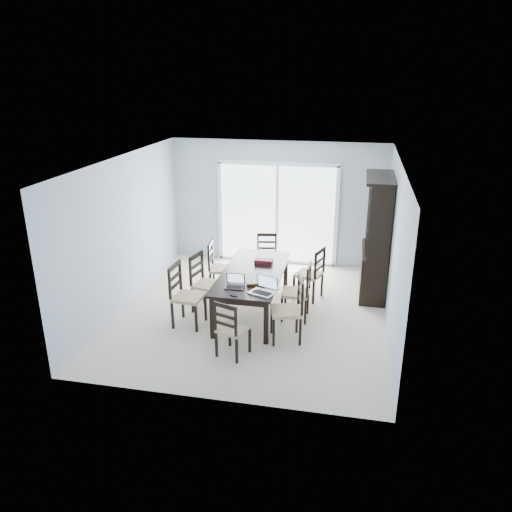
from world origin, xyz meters
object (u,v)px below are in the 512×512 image
object	(u,v)px
game_box	(264,261)
hot_tub	(253,223)
chair_end_far	(267,251)
chair_right_near	(293,302)
china_hutch	(376,238)
dining_table	(253,276)
chair_left_mid	(202,276)
laptop_silver	(262,290)
chair_right_far	(314,268)
cell_phone	(234,295)
chair_right_mid	(302,286)
chair_left_far	(217,262)
chair_end_near	(229,324)
laptop_dark	(234,285)
chair_left_near	(182,288)

from	to	relation	value
game_box	hot_tub	xyz separation A→B (m)	(-0.85, 3.13, -0.27)
chair_end_far	chair_right_near	bearing A→B (deg)	99.43
china_hutch	dining_table	bearing A→B (deg)	-148.29
china_hutch	game_box	bearing A→B (deg)	-156.22
chair_left_mid	laptop_silver	world-z (taller)	chair_left_mid
chair_right_far	cell_phone	world-z (taller)	chair_right_far
laptop_silver	chair_right_mid	bearing A→B (deg)	76.57
chair_right_far	chair_end_far	bearing A→B (deg)	68.57
chair_left_mid	chair_end_far	bearing A→B (deg)	166.09
chair_left_far	laptop_silver	size ratio (longest dim) A/B	2.60
chair_left_mid	dining_table	bearing A→B (deg)	106.00
dining_table	chair_end_near	distance (m)	1.49
chair_right_far	chair_right_mid	bearing A→B (deg)	-170.16
chair_left_mid	laptop_silver	size ratio (longest dim) A/B	2.67
chair_end_near	cell_phone	size ratio (longest dim) A/B	9.25
dining_table	chair_end_far	size ratio (longest dim) A/B	2.12
laptop_dark	chair_right_far	bearing A→B (deg)	49.87
chair_right_far	chair_left_mid	bearing A→B (deg)	131.77
laptop_silver	game_box	size ratio (longest dim) A/B	1.41
chair_left_far	cell_phone	distance (m)	1.87
chair_left_mid	chair_right_near	size ratio (longest dim) A/B	0.99
china_hutch	chair_end_far	world-z (taller)	china_hutch
game_box	chair_left_mid	bearing A→B (deg)	-154.83
dining_table	chair_right_near	world-z (taller)	chair_right_near
chair_left_mid	chair_left_far	distance (m)	0.75
game_box	chair_end_near	bearing A→B (deg)	-93.99
chair_left_far	chair_end_near	distance (m)	2.34
game_box	laptop_dark	bearing A→B (deg)	-102.70
chair_right_near	game_box	size ratio (longest dim) A/B	3.81
chair_right_far	hot_tub	distance (m)	3.28
laptop_silver	game_box	xyz separation A→B (m)	(-0.21, 1.24, -0.02)
china_hutch	chair_left_far	size ratio (longest dim) A/B	1.95
china_hutch	chair_right_near	bearing A→B (deg)	-121.36
cell_phone	china_hutch	bearing A→B (deg)	71.04
hot_tub	laptop_dark	bearing A→B (deg)	-81.97
chair_left_near	laptop_dark	world-z (taller)	chair_left_near
chair_right_far	chair_end_far	xyz separation A→B (m)	(-1.01, 0.84, -0.05)
chair_right_mid	cell_phone	size ratio (longest dim) A/B	10.18
chair_right_near	chair_left_near	bearing A→B (deg)	70.88
dining_table	chair_right_mid	xyz separation A→B (m)	(0.84, -0.07, -0.07)
chair_right_mid	chair_end_far	world-z (taller)	chair_right_mid
chair_left_far	laptop_silver	bearing A→B (deg)	29.87
chair_left_mid	chair_right_far	world-z (taller)	chair_left_mid
chair_end_near	chair_end_far	size ratio (longest dim) A/B	0.99
chair_end_far	game_box	xyz separation A→B (m)	(0.16, -1.17, 0.24)
chair_left_near	hot_tub	xyz separation A→B (m)	(0.28, 4.18, -0.11)
chair_right_near	chair_end_far	distance (m)	2.51
china_hutch	chair_left_near	bearing A→B (deg)	-148.14
laptop_dark	dining_table	bearing A→B (deg)	75.87
chair_end_near	chair_right_far	bearing A→B (deg)	85.46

